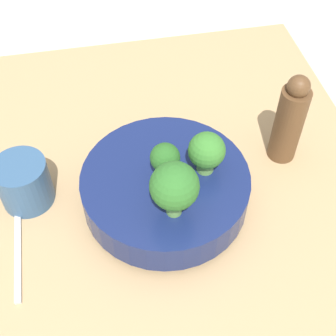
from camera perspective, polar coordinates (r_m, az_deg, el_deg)
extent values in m
plane|color=beige|center=(0.85, -0.60, -4.80)|extent=(6.00, 6.00, 0.00)
cube|color=tan|center=(0.84, -0.61, -3.93)|extent=(0.91, 0.78, 0.04)
cylinder|color=navy|center=(0.80, 0.00, -3.94)|extent=(0.12, 0.12, 0.01)
cylinder|color=navy|center=(0.77, 0.00, -2.36)|extent=(0.28, 0.28, 0.06)
cylinder|color=#609347|center=(0.74, 0.00, -0.27)|extent=(0.03, 0.03, 0.03)
sphere|color=#286023|center=(0.71, 0.00, 1.32)|extent=(0.05, 0.05, 0.05)
cylinder|color=#6BA34C|center=(0.75, 4.58, 0.45)|extent=(0.03, 0.03, 0.02)
sphere|color=#387A2D|center=(0.73, 4.74, 2.15)|extent=(0.06, 0.06, 0.06)
cylinder|color=#6BA34C|center=(0.69, 0.73, -4.45)|extent=(0.02, 0.02, 0.04)
sphere|color=#2D6B28|center=(0.66, 0.76, -2.21)|extent=(0.07, 0.07, 0.07)
cylinder|color=#33567F|center=(0.81, -17.16, -1.70)|extent=(0.09, 0.09, 0.09)
cylinder|color=brown|center=(0.85, 14.44, 5.11)|extent=(0.05, 0.05, 0.15)
sphere|color=brown|center=(0.79, 15.66, 9.55)|extent=(0.04, 0.04, 0.04)
cube|color=silver|center=(0.79, -17.82, -9.26)|extent=(0.19, 0.01, 0.01)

